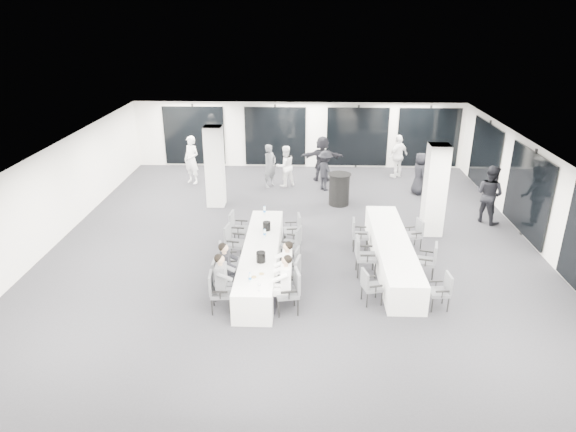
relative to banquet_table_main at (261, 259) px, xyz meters
name	(u,v)px	position (x,y,z in m)	size (l,w,h in m)	color
room	(324,188)	(1.70, 2.82, 1.01)	(14.04, 16.04, 2.84)	#26272C
column_left	(215,167)	(-1.99, 4.91, 1.02)	(0.60, 0.60, 2.80)	silver
column_right	(435,190)	(5.01, 2.71, 1.02)	(0.60, 0.60, 2.80)	silver
banquet_table_main	(261,259)	(0.00, 0.00, 0.00)	(0.90, 5.00, 0.75)	white
banquet_table_side	(392,253)	(3.48, 0.52, 0.00)	(0.90, 5.00, 0.75)	white
cocktail_table	(339,189)	(2.32, 5.11, 0.20)	(0.81, 0.81, 1.13)	black
chair_main_left_near	(217,290)	(-0.83, -1.86, 0.17)	(0.52, 0.57, 0.95)	#4D4F54
chair_main_left_second	(221,276)	(-0.84, -1.28, 0.19)	(0.50, 0.57, 0.99)	#4D4F54
chair_main_left_mid	(226,260)	(-0.84, -0.42, 0.20)	(0.57, 0.61, 1.00)	#4D4F54
chair_main_left_fourth	(233,240)	(-0.84, 0.75, 0.19)	(0.58, 0.62, 0.99)	#4D4F54
chair_main_left_far	(237,227)	(-0.84, 1.65, 0.21)	(0.55, 0.61, 1.02)	#4D4F54
chair_main_right_near	(291,289)	(0.84, -1.84, 0.21)	(0.61, 0.65, 1.03)	#4D4F54
chair_main_right_second	(292,274)	(0.84, -1.17, 0.21)	(0.61, 0.64, 1.02)	#4D4F54
chair_main_right_mid	(292,262)	(0.83, -0.36, 0.13)	(0.52, 0.55, 0.88)	#4D4F54
chair_main_right_fourth	(294,242)	(0.83, 0.73, 0.18)	(0.60, 0.63, 0.98)	#4D4F54
chair_main_right_far	(294,228)	(0.83, 1.71, 0.16)	(0.53, 0.58, 0.95)	#4D4F54
chair_side_left_near	(369,285)	(2.66, -1.41, 0.11)	(0.53, 0.55, 0.86)	#4D4F54
chair_side_left_mid	(363,254)	(2.64, -0.01, 0.22)	(0.53, 0.60, 1.04)	#4D4F54
chair_side_left_far	(358,233)	(2.65, 1.47, 0.15)	(0.49, 0.54, 0.92)	#4D4F54
chair_side_right_near	(442,289)	(4.30, -1.57, 0.12)	(0.47, 0.52, 0.87)	#4D4F54
chair_side_right_mid	(429,259)	(4.31, -0.14, 0.17)	(0.59, 0.61, 0.96)	#4D4F54
chair_side_right_far	(415,232)	(4.30, 1.61, 0.12)	(0.54, 0.56, 0.88)	#4D4F54
seated_guest_a	(224,279)	(-0.67, -1.86, 0.44)	(0.50, 0.38, 1.44)	#54575B
seated_guest_b	(228,267)	(-0.67, -1.28, 0.44)	(0.50, 0.38, 1.44)	black
seated_guest_c	(283,280)	(0.67, -1.86, 0.44)	(0.50, 0.38, 1.44)	white
seated_guest_d	(285,265)	(0.67, -1.15, 0.44)	(0.50, 0.38, 1.44)	white
standing_guest_a	(270,163)	(-0.24, 6.97, 0.57)	(0.69, 0.55, 1.88)	#54575B
standing_guest_b	(285,163)	(0.34, 7.08, 0.53)	(0.87, 0.53, 1.81)	white
standing_guest_c	(325,168)	(1.87, 6.65, 0.49)	(1.12, 0.57, 1.73)	black
standing_guest_d	(398,153)	(4.88, 8.38, 0.62)	(1.17, 0.65, 1.99)	white
standing_guest_e	(420,171)	(5.34, 6.34, 0.51)	(0.85, 0.52, 1.77)	black
standing_guest_f	(322,156)	(1.78, 7.81, 0.65)	(1.89, 0.73, 2.06)	black
standing_guest_g	(191,157)	(-3.34, 7.33, 0.68)	(0.77, 0.62, 2.12)	white
standing_guest_h	(490,190)	(7.01, 3.71, 0.70)	(1.03, 0.63, 2.15)	black
ice_bucket_near	(261,257)	(0.08, -0.86, 0.50)	(0.23, 0.23, 0.26)	black
ice_bucket_far	(267,226)	(0.08, 1.05, 0.50)	(0.22, 0.22, 0.25)	black
water_bottle_a	(250,277)	(-0.08, -1.83, 0.48)	(0.07, 0.07, 0.21)	silver
water_bottle_b	(265,233)	(0.06, 0.60, 0.48)	(0.07, 0.07, 0.22)	silver
water_bottle_c	(264,210)	(-0.07, 2.23, 0.50)	(0.08, 0.08, 0.24)	silver
plate_a	(254,277)	(-0.02, -1.65, 0.39)	(0.22, 0.22, 0.03)	white
plate_b	(262,274)	(0.15, -1.49, 0.39)	(0.20, 0.20, 0.03)	white
plate_c	(261,254)	(0.05, -0.46, 0.39)	(0.22, 0.22, 0.03)	white
wine_glass	(259,285)	(0.16, -2.23, 0.52)	(0.07, 0.07, 0.19)	silver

